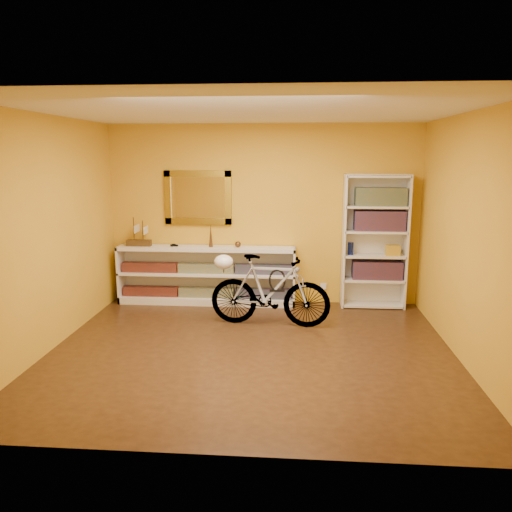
# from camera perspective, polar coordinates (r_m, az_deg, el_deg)

# --- Properties ---
(floor) EXTENTS (4.50, 4.00, 0.01)m
(floor) POSITION_cam_1_polar(r_m,az_deg,el_deg) (5.74, -0.56, -10.79)
(floor) COLOR black
(floor) RESTS_ON ground
(ceiling) EXTENTS (4.50, 4.00, 0.01)m
(ceiling) POSITION_cam_1_polar(r_m,az_deg,el_deg) (5.33, -0.62, 16.18)
(ceiling) COLOR silver
(ceiling) RESTS_ON ground
(back_wall) EXTENTS (4.50, 0.01, 2.60)m
(back_wall) POSITION_cam_1_polar(r_m,az_deg,el_deg) (7.36, 0.81, 4.67)
(back_wall) COLOR gold
(back_wall) RESTS_ON ground
(left_wall) EXTENTS (0.01, 4.00, 2.60)m
(left_wall) POSITION_cam_1_polar(r_m,az_deg,el_deg) (6.01, -22.54, 2.29)
(left_wall) COLOR gold
(left_wall) RESTS_ON ground
(right_wall) EXTENTS (0.01, 4.00, 2.60)m
(right_wall) POSITION_cam_1_polar(r_m,az_deg,el_deg) (5.65, 22.86, 1.73)
(right_wall) COLOR gold
(right_wall) RESTS_ON ground
(gilt_mirror) EXTENTS (0.98, 0.06, 0.78)m
(gilt_mirror) POSITION_cam_1_polar(r_m,az_deg,el_deg) (7.42, -6.60, 6.59)
(gilt_mirror) COLOR olive
(gilt_mirror) RESTS_ON back_wall
(wall_socket) EXTENTS (0.09, 0.02, 0.09)m
(wall_socket) POSITION_cam_1_polar(r_m,az_deg,el_deg) (7.53, 7.63, -3.41)
(wall_socket) COLOR silver
(wall_socket) RESTS_ON back_wall
(console_unit) EXTENTS (2.60, 0.35, 0.85)m
(console_unit) POSITION_cam_1_polar(r_m,az_deg,el_deg) (7.43, -5.62, -2.18)
(console_unit) COLOR silver
(console_unit) RESTS_ON floor
(cd_row_lower) EXTENTS (2.50, 0.13, 0.14)m
(cd_row_lower) POSITION_cam_1_polar(r_m,az_deg,el_deg) (7.47, -5.61, -4.12)
(cd_row_lower) COLOR black
(cd_row_lower) RESTS_ON console_unit
(cd_row_upper) EXTENTS (2.50, 0.13, 0.14)m
(cd_row_upper) POSITION_cam_1_polar(r_m,az_deg,el_deg) (7.38, -5.67, -1.39)
(cd_row_upper) COLOR navy
(cd_row_upper) RESTS_ON console_unit
(model_ship) EXTENTS (0.36, 0.14, 0.42)m
(model_ship) POSITION_cam_1_polar(r_m,az_deg,el_deg) (7.54, -13.18, 2.70)
(model_ship) COLOR #38250F
(model_ship) RESTS_ON console_unit
(toy_car) EXTENTS (0.00, 0.00, 0.00)m
(toy_car) POSITION_cam_1_polar(r_m,az_deg,el_deg) (7.44, -9.25, 1.09)
(toy_car) COLOR black
(toy_car) RESTS_ON console_unit
(bronze_ornament) EXTENTS (0.06, 0.06, 0.33)m
(bronze_ornament) POSITION_cam_1_polar(r_m,az_deg,el_deg) (7.30, -5.15, 2.33)
(bronze_ornament) COLOR #51341B
(bronze_ornament) RESTS_ON console_unit
(decorative_orb) EXTENTS (0.09, 0.09, 0.09)m
(decorative_orb) POSITION_cam_1_polar(r_m,az_deg,el_deg) (7.26, -2.06, 1.34)
(decorative_orb) COLOR #51341B
(decorative_orb) RESTS_ON console_unit
(bookcase) EXTENTS (0.90, 0.30, 1.90)m
(bookcase) POSITION_cam_1_polar(r_m,az_deg,el_deg) (7.32, 13.30, 1.56)
(bookcase) COLOR silver
(bookcase) RESTS_ON floor
(book_row_a) EXTENTS (0.70, 0.22, 0.26)m
(book_row_a) POSITION_cam_1_polar(r_m,az_deg,el_deg) (7.40, 13.54, -1.54)
(book_row_a) COLOR maroon
(book_row_a) RESTS_ON bookcase
(book_row_b) EXTENTS (0.70, 0.22, 0.28)m
(book_row_b) POSITION_cam_1_polar(r_m,az_deg,el_deg) (7.28, 13.80, 3.92)
(book_row_b) COLOR maroon
(book_row_b) RESTS_ON bookcase
(book_row_c) EXTENTS (0.70, 0.22, 0.25)m
(book_row_c) POSITION_cam_1_polar(r_m,az_deg,el_deg) (7.25, 13.93, 6.54)
(book_row_c) COLOR #1A4B5C
(book_row_c) RESTS_ON bookcase
(travel_mug) EXTENTS (0.08, 0.08, 0.18)m
(travel_mug) POSITION_cam_1_polar(r_m,az_deg,el_deg) (7.27, 10.68, 0.84)
(travel_mug) COLOR navy
(travel_mug) RESTS_ON bookcase
(red_tin) EXTENTS (0.16, 0.16, 0.17)m
(red_tin) POSITION_cam_1_polar(r_m,az_deg,el_deg) (7.24, 11.91, 6.33)
(red_tin) COLOR maroon
(red_tin) RESTS_ON bookcase
(yellow_bag) EXTENTS (0.20, 0.14, 0.15)m
(yellow_bag) POSITION_cam_1_polar(r_m,az_deg,el_deg) (7.34, 15.24, 0.61)
(yellow_bag) COLOR gold
(yellow_bag) RESTS_ON bookcase
(bicycle) EXTENTS (0.56, 1.61, 0.93)m
(bicycle) POSITION_cam_1_polar(r_m,az_deg,el_deg) (6.42, 1.59, -3.94)
(bicycle) COLOR silver
(bicycle) RESTS_ON floor
(helmet) EXTENTS (0.25, 0.23, 0.18)m
(helmet) POSITION_cam_1_polar(r_m,az_deg,el_deg) (6.45, -3.69, -0.67)
(helmet) COLOR white
(helmet) RESTS_ON bicycle
(u_lock) EXTENTS (0.22, 0.02, 0.22)m
(u_lock) POSITION_cam_1_polar(r_m,az_deg,el_deg) (6.38, 2.42, -2.77)
(u_lock) COLOR black
(u_lock) RESTS_ON bicycle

